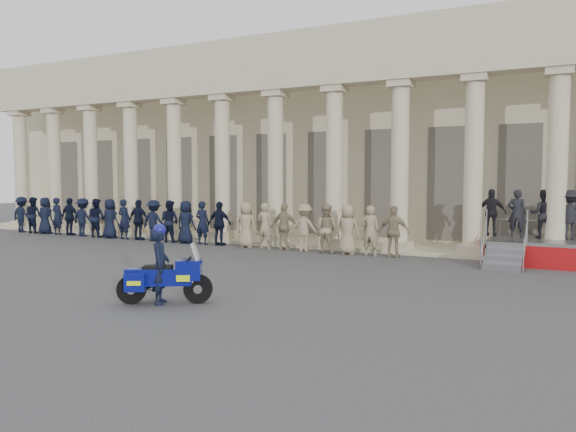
{
  "coord_description": "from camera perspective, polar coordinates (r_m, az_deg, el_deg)",
  "views": [
    {
      "loc": [
        9.77,
        -12.17,
        2.81
      ],
      "look_at": [
        1.75,
        3.25,
        1.6
      ],
      "focal_mm": 35.0,
      "sensor_mm": 36.0,
      "label": 1
    }
  ],
  "objects": [
    {
      "name": "ground",
      "position": [
        15.86,
        -11.17,
        -6.3
      ],
      "size": [
        90.0,
        90.0,
        0.0
      ],
      "primitive_type": "plane",
      "color": "#3F3F41",
      "rests_on": "ground"
    },
    {
      "name": "building",
      "position": [
        28.68,
        7.57,
        7.38
      ],
      "size": [
        40.0,
        12.5,
        9.0
      ],
      "color": "#C1B391",
      "rests_on": "ground"
    },
    {
      "name": "officer_rank",
      "position": [
        24.82,
        -12.41,
        -0.51
      ],
      "size": [
        20.55,
        0.69,
        1.81
      ],
      "color": "black",
      "rests_on": "ground"
    },
    {
      "name": "reviewing_stand",
      "position": [
        20.1,
        25.62,
        -0.67
      ],
      "size": [
        4.94,
        3.83,
        2.4
      ],
      "color": "gray",
      "rests_on": "ground"
    },
    {
      "name": "motorcycle",
      "position": [
        12.82,
        -12.33,
        -6.11
      ],
      "size": [
        1.89,
        1.4,
        1.36
      ],
      "rotation": [
        0.0,
        0.0,
        0.53
      ],
      "color": "black",
      "rests_on": "ground"
    },
    {
      "name": "rider",
      "position": [
        12.78,
        -12.87,
        -4.78
      ],
      "size": [
        0.66,
        0.74,
        1.79
      ],
      "rotation": [
        0.0,
        0.0,
        2.1
      ],
      "color": "black",
      "rests_on": "ground"
    }
  ]
}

